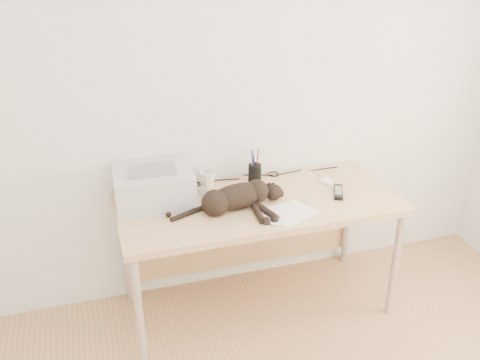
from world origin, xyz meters
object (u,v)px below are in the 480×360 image
object	(u,v)px
mug	(208,179)
pen_cup	(255,173)
desk	(254,214)
cat	(235,199)
mouse	(326,179)
printer	(153,186)

from	to	relation	value
mug	pen_cup	xyz separation A→B (m)	(0.29, -0.02, 0.01)
desk	cat	size ratio (longest dim) A/B	2.38
desk	mouse	xyz separation A→B (m)	(0.47, 0.03, 0.15)
printer	mouse	world-z (taller)	printer
cat	desk	bearing A→B (deg)	31.74
printer	pen_cup	distance (m)	0.64
desk	printer	distance (m)	0.62
printer	cat	size ratio (longest dim) A/B	0.66
cat	mug	distance (m)	0.34
desk	cat	world-z (taller)	cat
cat	mouse	bearing A→B (deg)	5.93
printer	mouse	xyz separation A→B (m)	(1.04, -0.05, -0.08)
desk	cat	xyz separation A→B (m)	(-0.16, -0.14, 0.20)
mouse	printer	bearing A→B (deg)	165.04
desk	pen_cup	world-z (taller)	pen_cup
mug	mouse	size ratio (longest dim) A/B	0.90
mug	printer	bearing A→B (deg)	-161.98
printer	desk	bearing A→B (deg)	-8.36
desk	mug	bearing A→B (deg)	140.11
pen_cup	cat	bearing A→B (deg)	-125.32
desk	printer	bearing A→B (deg)	171.64
cat	pen_cup	bearing A→B (deg)	45.53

